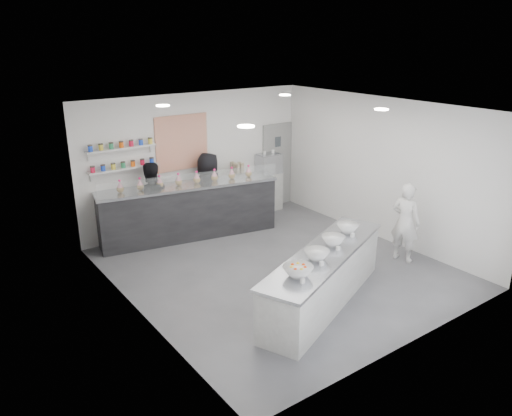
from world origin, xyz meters
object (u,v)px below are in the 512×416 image
at_px(staff_left, 151,203).
at_px(staff_right, 209,191).
at_px(prep_counter, 324,278).
at_px(espresso_machine, 269,163).
at_px(woman_prep, 405,222).
at_px(back_bar, 189,211).
at_px(espresso_ledge, 257,193).

xyz_separation_m(staff_left, staff_right, (1.40, 0.00, 0.00)).
height_order(prep_counter, espresso_machine, espresso_machine).
distance_m(prep_counter, woman_prep, 2.44).
xyz_separation_m(espresso_machine, staff_left, (-3.22, -0.18, -0.33)).
relative_size(staff_left, staff_right, 0.99).
distance_m(prep_counter, staff_left, 4.21).
bearing_deg(back_bar, staff_left, 172.50).
bearing_deg(espresso_machine, prep_counter, -116.22).
xyz_separation_m(espresso_ledge, staff_left, (-2.88, -0.18, 0.38)).
relative_size(prep_counter, staff_left, 1.94).
relative_size(espresso_ledge, staff_right, 0.76).
height_order(prep_counter, espresso_ledge, espresso_ledge).
bearing_deg(espresso_ledge, prep_counter, -112.37).
bearing_deg(back_bar, espresso_ledge, 22.58).
height_order(staff_left, staff_right, staff_right).
relative_size(espresso_machine, staff_right, 0.33).
xyz_separation_m(espresso_ledge, woman_prep, (0.67, -3.90, 0.30)).
height_order(espresso_ledge, staff_right, staff_right).
xyz_separation_m(prep_counter, espresso_machine, (2.08, 4.21, 0.74)).
height_order(back_bar, woman_prep, woman_prep).
height_order(woman_prep, staff_right, staff_right).
xyz_separation_m(back_bar, espresso_ledge, (2.13, 0.43, -0.11)).
distance_m(woman_prep, staff_right, 4.30).
bearing_deg(prep_counter, back_bar, 72.78).
height_order(back_bar, espresso_ledge, back_bar).
bearing_deg(espresso_ledge, back_bar, -168.52).
bearing_deg(staff_right, prep_counter, 68.60).
relative_size(woman_prep, staff_left, 0.91).
relative_size(espresso_ledge, espresso_machine, 2.26).
bearing_deg(espresso_machine, staff_left, -176.80).
height_order(espresso_machine, staff_left, staff_left).
distance_m(back_bar, espresso_ledge, 2.18).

